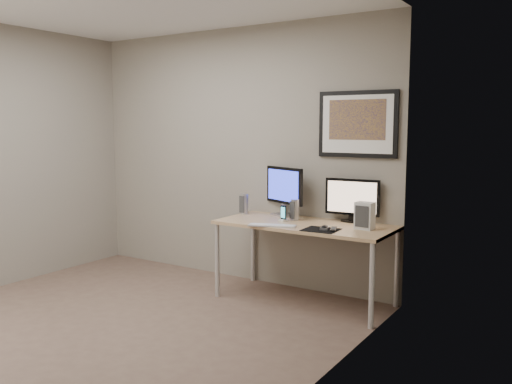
# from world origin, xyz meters

# --- Properties ---
(floor) EXTENTS (3.60, 3.60, 0.00)m
(floor) POSITION_xyz_m (0.00, 0.00, 0.00)
(floor) COLOR brown
(floor) RESTS_ON ground
(room) EXTENTS (3.60, 3.60, 3.60)m
(room) POSITION_xyz_m (0.00, 0.45, 1.64)
(room) COLOR white
(room) RESTS_ON ground
(desk) EXTENTS (1.60, 0.70, 0.73)m
(desk) POSITION_xyz_m (1.00, 1.35, 0.66)
(desk) COLOR olive
(desk) RESTS_ON floor
(framed_art) EXTENTS (0.75, 0.04, 0.60)m
(framed_art) POSITION_xyz_m (1.35, 1.68, 1.62)
(framed_art) COLOR black
(framed_art) RESTS_ON room
(monitor_large) EXTENTS (0.50, 0.25, 0.48)m
(monitor_large) POSITION_xyz_m (0.64, 1.60, 0.99)
(monitor_large) COLOR #B2B2B7
(monitor_large) RESTS_ON desk
(monitor_tv) EXTENTS (0.51, 0.13, 0.40)m
(monitor_tv) POSITION_xyz_m (1.34, 1.63, 0.94)
(monitor_tv) COLOR black
(monitor_tv) RESTS_ON desk
(speaker_left) EXTENTS (0.09, 0.09, 0.20)m
(speaker_left) POSITION_xyz_m (0.25, 1.49, 0.83)
(speaker_left) COLOR #B2B2B7
(speaker_left) RESTS_ON desk
(speaker_right) EXTENTS (0.10, 0.10, 0.20)m
(speaker_right) POSITION_xyz_m (0.85, 1.44, 0.83)
(speaker_right) COLOR #B2B2B7
(speaker_right) RESTS_ON desk
(phone_dock) EXTENTS (0.09, 0.09, 0.15)m
(phone_dock) POSITION_xyz_m (0.78, 1.35, 0.80)
(phone_dock) COLOR black
(phone_dock) RESTS_ON desk
(keyboard) EXTENTS (0.44, 0.24, 0.01)m
(keyboard) POSITION_xyz_m (0.82, 1.07, 0.74)
(keyboard) COLOR silver
(keyboard) RESTS_ON desk
(mousepad) EXTENTS (0.30, 0.27, 0.00)m
(mousepad) POSITION_xyz_m (1.26, 1.14, 0.73)
(mousepad) COLOR black
(mousepad) RESTS_ON desk
(mouse) EXTENTS (0.08, 0.12, 0.04)m
(mouse) POSITION_xyz_m (1.28, 1.17, 0.75)
(mouse) COLOR black
(mouse) RESTS_ON mousepad
(remote) EXTENTS (0.10, 0.18, 0.02)m
(remote) POSITION_xyz_m (1.36, 1.18, 0.74)
(remote) COLOR black
(remote) RESTS_ON desk
(fan_unit) EXTENTS (0.16, 0.12, 0.23)m
(fan_unit) POSITION_xyz_m (1.56, 1.38, 0.85)
(fan_unit) COLOR silver
(fan_unit) RESTS_ON desk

